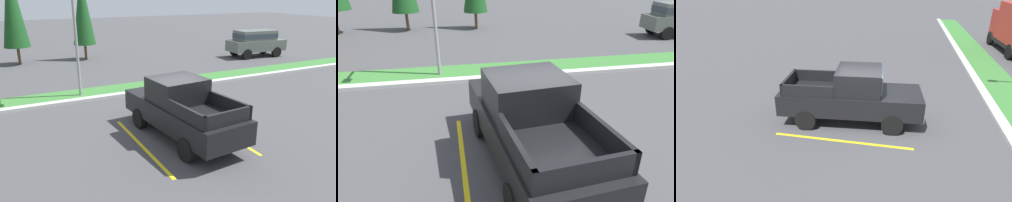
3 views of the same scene
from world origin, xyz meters
The scene contains 10 objects.
ground_plane centered at (0.00, 0.00, 0.00)m, with size 120.00×120.00×0.00m, color #424244.
parking_line_near centered at (-1.69, -0.67, 0.00)m, with size 0.12×4.80×0.01m, color yellow.
parking_line_far centered at (1.41, -0.67, 0.00)m, with size 0.12×4.80×0.01m, color yellow.
curb_strip centered at (0.00, 5.00, 0.07)m, with size 56.00×0.40×0.15m, color #B2B2AD.
grass_median centered at (0.00, 6.10, 0.03)m, with size 56.00×1.80×0.06m, color #387533.
pickup_truck_main centered at (-0.14, -0.62, 1.04)m, with size 2.35×5.37×2.10m.
suv_distant centered at (12.80, 10.39, 1.24)m, with size 4.74×2.26×2.10m.
street_light centered at (-2.23, 5.73, 3.65)m, with size 0.24×1.49×6.22m.
cypress_tree_left_inner centered at (-4.39, 15.66, 4.06)m, with size 1.79×1.79×6.90m.
cypress_tree_center centered at (0.34, 15.42, 3.79)m, with size 1.67×1.67×6.44m.
Camera 1 is at (-5.43, -10.03, 4.87)m, focal length 35.13 mm.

